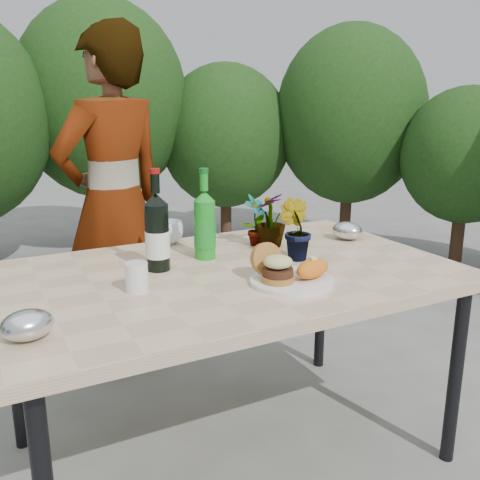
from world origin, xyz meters
name	(u,v)px	position (x,y,z in m)	size (l,w,h in m)	color
ground	(231,451)	(0.00, 0.00, 0.00)	(80.00, 80.00, 0.00)	slate
patio_table	(230,285)	(0.00, 0.00, 0.69)	(1.60, 1.00, 0.75)	#CFB08A
shrub_hedge	(108,126)	(0.04, 1.81, 1.17)	(6.87, 5.08, 2.16)	#382316
dinner_plate	(292,281)	(0.12, -0.22, 0.76)	(0.28, 0.28, 0.01)	white
burger_stack	(275,266)	(0.07, -0.20, 0.81)	(0.11, 0.16, 0.11)	#B7722D
sweet_potato	(313,269)	(0.19, -0.24, 0.80)	(0.15, 0.08, 0.06)	orange
grilled_veg	(282,267)	(0.14, -0.13, 0.78)	(0.08, 0.05, 0.03)	olive
wine_bottle	(157,234)	(-0.22, 0.12, 0.88)	(0.09, 0.09, 0.36)	black
sparkling_water	(205,226)	(-0.02, 0.18, 0.88)	(0.08, 0.08, 0.34)	#1A9220
plastic_cup	(137,277)	(-0.36, -0.06, 0.80)	(0.07, 0.07, 0.10)	white
seedling_left	(255,220)	(0.24, 0.24, 0.86)	(0.11, 0.08, 0.21)	#285C1F
seedling_mid	(295,230)	(0.28, 0.01, 0.87)	(0.13, 0.10, 0.23)	#23581E
seedling_right	(271,220)	(0.29, 0.21, 0.86)	(0.12, 0.12, 0.22)	#27521C
blue_bowl	(169,232)	(-0.07, 0.44, 0.80)	(0.12, 0.12, 0.10)	white
foil_packet_left	(27,325)	(-0.71, -0.27, 0.79)	(0.13, 0.11, 0.08)	silver
foil_packet_right	(347,231)	(0.64, 0.15, 0.79)	(0.13, 0.11, 0.08)	silver
person	(114,205)	(-0.17, 0.91, 0.84)	(0.61, 0.40, 1.68)	#906848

